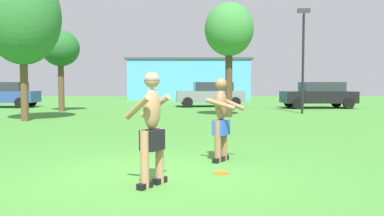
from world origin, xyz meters
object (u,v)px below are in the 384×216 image
Objects in this scene: player_with_cap at (152,124)px; frisbee at (221,173)px; car_black_mid_lot at (319,95)px; tree_right_field at (22,17)px; player_in_blue at (221,118)px; tree_behind_players at (60,49)px; car_blue_far_end at (3,94)px; lamp_post at (303,49)px; tree_left_field at (229,31)px; car_gray_near_post at (211,94)px.

player_with_cap is 6.85× the size of frisbee.
tree_right_field is at bearing -149.67° from car_black_mid_lot.
tree_right_field reaches higher than car_black_mid_lot.
tree_behind_players is (-7.72, 13.78, 2.46)m from player_in_blue.
car_black_mid_lot is 0.73× the size of tree_right_field.
player_with_cap reaches higher than car_blue_far_end.
player_with_cap is 0.28× the size of tree_right_field.
tree_right_field reaches higher than lamp_post.
lamp_post is 0.86× the size of tree_right_field.
player_in_blue is at bearing 86.25° from frisbee.
frisbee is 0.04× the size of tree_right_field.
lamp_post is (5.99, 14.22, 2.29)m from player_with_cap.
car_black_mid_lot is (7.06, 17.75, 0.81)m from frisbee.
tree_behind_players is at bearing 119.26° from player_in_blue.
lamp_post is 1.20× the size of tree_behind_players.
car_blue_far_end reaches higher than frisbee.
player_with_cap is 0.39× the size of car_blue_far_end.
tree_left_field is 9.41m from tree_behind_players.
car_gray_near_post is 0.87× the size of tree_left_field.
frisbee is 12.02m from tree_left_field.
tree_right_field is (-7.84, -9.92, 3.31)m from car_gray_near_post.
car_gray_near_post is at bearing 88.38° from frisbee.
player_in_blue is at bearing -111.41° from lamp_post.
lamp_post reaches higher than tree_behind_players.
tree_right_field reaches higher than player_with_cap.
car_blue_far_end is at bearing 120.81° from player_with_cap.
lamp_post is at bearing 69.90° from frisbee.
car_gray_near_post is at bearing 85.37° from player_with_cap.
car_blue_far_end is 0.72× the size of tree_right_field.
player_in_blue is at bearing -60.74° from tree_behind_players.
lamp_post is 12.89m from tree_right_field.
tree_left_field reaches higher than car_black_mid_lot.
tree_right_field reaches higher than frisbee.
frisbee is at bearing 37.08° from player_with_cap.
car_blue_far_end is 10.93m from tree_right_field.
player_in_blue is (1.15, 1.89, -0.09)m from player_with_cap.
frisbee is at bearing -52.02° from tree_right_field.
car_black_mid_lot is at bearing 67.27° from player_in_blue.
tree_right_field reaches higher than player_in_blue.
car_black_mid_lot is 0.85× the size of lamp_post.
car_black_mid_lot is (8.14, 18.57, -0.11)m from player_with_cap.
player_with_cap is at bearing -99.97° from tree_left_field.
player_with_cap is 0.34× the size of tree_left_field.
car_black_mid_lot is at bearing 68.31° from frisbee.
tree_left_field is (2.14, 12.16, 2.91)m from player_with_cap.
car_blue_far_end is 15.58m from tree_left_field.
tree_right_field is at bearing 127.98° from frisbee.
frisbee is 0.06× the size of car_black_mid_lot.
lamp_post reaches higher than car_blue_far_end.
lamp_post reaches higher than player_in_blue.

